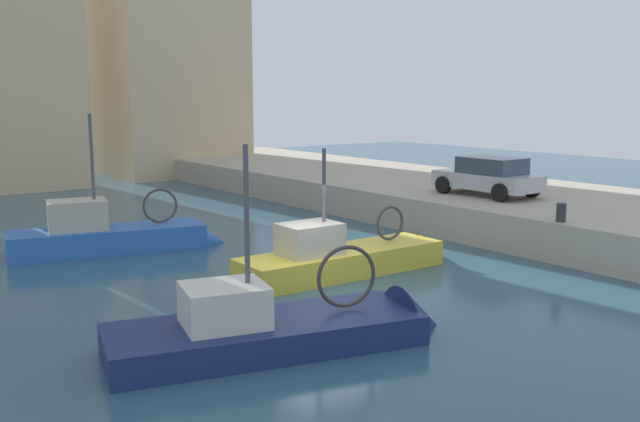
{
  "coord_description": "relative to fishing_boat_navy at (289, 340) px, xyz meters",
  "views": [
    {
      "loc": [
        -10.16,
        -13.83,
        4.85
      ],
      "look_at": [
        2.91,
        3.69,
        1.2
      ],
      "focal_mm": 39.41,
      "sensor_mm": 36.0,
      "label": 1
    }
  ],
  "objects": [
    {
      "name": "mooring_bollard_mid",
      "position": [
        10.19,
        0.98,
        1.36
      ],
      "size": [
        0.28,
        0.28,
        0.55
      ],
      "primitive_type": "cylinder",
      "color": "#2D2D33",
      "rests_on": "quay_wall"
    },
    {
      "name": "fishing_boat_blue",
      "position": [
        0.41,
        10.14,
        0.04
      ],
      "size": [
        6.8,
        3.05,
        5.02
      ],
      "color": "#2D60B7",
      "rests_on": "ground"
    },
    {
      "name": "parked_car_silver",
      "position": [
        12.69,
        5.76,
        1.81
      ],
      "size": [
        1.98,
        3.88,
        1.41
      ],
      "color": "#B7B7BC",
      "rests_on": "quay_wall"
    },
    {
      "name": "fishing_boat_yellow",
      "position": [
        4.57,
        3.71,
        0.02
      ],
      "size": [
        6.88,
        1.95,
        4.19
      ],
      "color": "gold",
      "rests_on": "ground"
    },
    {
      "name": "water_surface",
      "position": [
        2.84,
        2.98,
        -0.11
      ],
      "size": [
        80.0,
        80.0,
        0.0
      ],
      "primitive_type": "plane",
      "color": "#2D5166",
      "rests_on": "ground"
    },
    {
      "name": "quay_wall",
      "position": [
        14.34,
        2.98,
        0.49
      ],
      "size": [
        9.0,
        56.0,
        1.2
      ],
      "primitive_type": "cube",
      "color": "#ADA08C",
      "rests_on": "ground"
    },
    {
      "name": "fishing_boat_navy",
      "position": [
        0.0,
        0.0,
        0.0
      ],
      "size": [
        7.1,
        3.6,
        4.87
      ],
      "color": "navy",
      "rests_on": "ground"
    }
  ]
}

